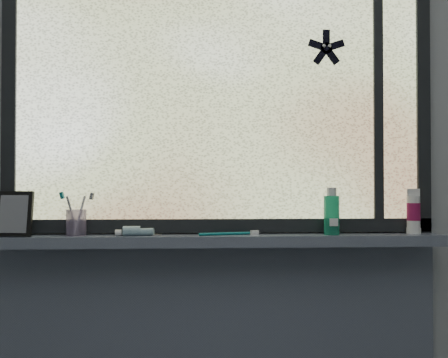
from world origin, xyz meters
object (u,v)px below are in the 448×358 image
vanity_mirror (15,214)px  toothbrush_cup (76,223)px  mouthwash_bottle (332,211)px  cream_tube (413,210)px

vanity_mirror → toothbrush_cup: vanity_mirror is taller
toothbrush_cup → mouthwash_bottle: bearing=-1.2°
mouthwash_bottle → cream_tube: 0.32m
mouthwash_bottle → vanity_mirror: bearing=-179.9°
cream_tube → vanity_mirror: bearing=-179.0°
vanity_mirror → toothbrush_cup: size_ratio=1.72×
mouthwash_bottle → cream_tube: (0.32, 0.02, 0.00)m
vanity_mirror → mouthwash_bottle: bearing=6.7°
vanity_mirror → toothbrush_cup: (0.21, 0.02, -0.03)m
vanity_mirror → toothbrush_cup: bearing=12.6°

